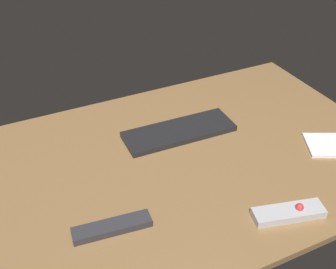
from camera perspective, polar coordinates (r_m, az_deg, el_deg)
The scene contains 5 objects.
desk at distance 125.43cm, azimuth -0.30°, elevation -4.41°, with size 140.00×84.00×2.00cm, color olive.
keyboard at distance 136.84cm, azimuth 1.49°, elevation 0.42°, with size 35.83×12.29×1.83cm, color black.
media_remote at distance 113.28cm, azimuth 15.86°, elevation -10.00°, with size 19.17×9.86×3.44cm.
tv_remote at distance 106.79cm, azimuth -7.51°, elevation -12.17°, with size 19.41×4.56×1.90cm, color #2D2D33.
notepad at distance 140.70cm, azimuth 20.70°, elevation -1.33°, with size 13.61×11.90×0.87cm, color white.
Camera 1 is at (-41.46, -87.14, 81.12)cm, focal length 45.60 mm.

